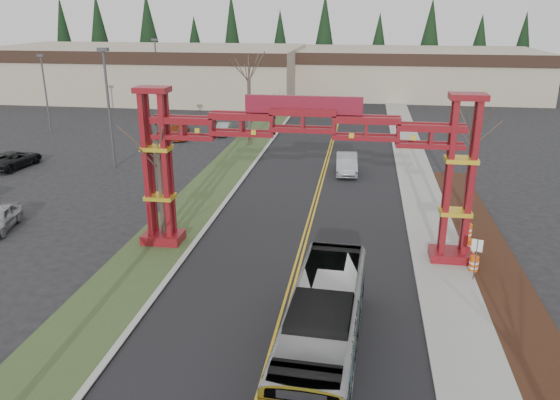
% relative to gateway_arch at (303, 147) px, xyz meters
% --- Properties ---
extents(road, '(12.00, 110.00, 0.02)m').
position_rel_gateway_arch_xyz_m(road, '(-0.00, 7.00, -5.97)').
color(road, black).
rests_on(road, ground).
extents(lane_line_left, '(0.12, 100.00, 0.01)m').
position_rel_gateway_arch_xyz_m(lane_line_left, '(-0.12, 7.00, -5.96)').
color(lane_line_left, gold).
rests_on(lane_line_left, road).
extents(lane_line_right, '(0.12, 100.00, 0.01)m').
position_rel_gateway_arch_xyz_m(lane_line_right, '(0.12, 7.00, -5.96)').
color(lane_line_right, gold).
rests_on(lane_line_right, road).
extents(curb_right, '(0.30, 110.00, 0.15)m').
position_rel_gateway_arch_xyz_m(curb_right, '(6.15, 7.00, -5.91)').
color(curb_right, '#A1A19C').
rests_on(curb_right, ground).
extents(sidewalk_right, '(2.60, 110.00, 0.14)m').
position_rel_gateway_arch_xyz_m(sidewalk_right, '(7.60, 7.00, -5.91)').
color(sidewalk_right, gray).
rests_on(sidewalk_right, ground).
extents(landscape_strip, '(2.60, 50.00, 0.12)m').
position_rel_gateway_arch_xyz_m(landscape_strip, '(10.20, -8.00, -5.92)').
color(landscape_strip, black).
rests_on(landscape_strip, ground).
extents(grass_median, '(4.00, 110.00, 0.08)m').
position_rel_gateway_arch_xyz_m(grass_median, '(-8.00, 7.00, -5.94)').
color(grass_median, '#2F4824').
rests_on(grass_median, ground).
extents(curb_left, '(0.30, 110.00, 0.15)m').
position_rel_gateway_arch_xyz_m(curb_left, '(-6.15, 7.00, -5.91)').
color(curb_left, '#A1A19C').
rests_on(curb_left, ground).
extents(gateway_arch, '(18.20, 1.60, 8.90)m').
position_rel_gateway_arch_xyz_m(gateway_arch, '(0.00, 0.00, 0.00)').
color(gateway_arch, maroon).
rests_on(gateway_arch, ground).
extents(retail_building_west, '(46.00, 22.30, 7.50)m').
position_rel_gateway_arch_xyz_m(retail_building_west, '(-30.00, 53.96, -2.22)').
color(retail_building_west, tan).
rests_on(retail_building_west, ground).
extents(retail_building_east, '(38.00, 20.30, 7.00)m').
position_rel_gateway_arch_xyz_m(retail_building_east, '(10.00, 61.95, -2.47)').
color(retail_building_east, tan).
rests_on(retail_building_east, ground).
extents(conifer_treeline, '(116.10, 5.60, 13.00)m').
position_rel_gateway_arch_xyz_m(conifer_treeline, '(0.25, 74.00, 0.50)').
color(conifer_treeline, black).
rests_on(conifer_treeline, ground).
extents(transit_bus, '(3.01, 10.91, 3.01)m').
position_rel_gateway_arch_xyz_m(transit_bus, '(1.95, -9.96, -4.48)').
color(transit_bus, '#B1B3B9').
rests_on(transit_bus, ground).
extents(silver_sedan, '(1.96, 4.92, 1.59)m').
position_rel_gateway_arch_xyz_m(silver_sedan, '(1.86, 16.01, -5.19)').
color(silver_sedan, '#A5A8AD').
rests_on(silver_sedan, ground).
extents(parked_car_near_c, '(2.95, 5.40, 1.43)m').
position_rel_gateway_arch_xyz_m(parked_car_near_c, '(-26.17, 13.36, -5.27)').
color(parked_car_near_c, black).
rests_on(parked_car_near_c, ground).
extents(parked_car_mid_a, '(3.19, 5.32, 1.44)m').
position_rel_gateway_arch_xyz_m(parked_car_mid_a, '(-16.06, 26.50, -5.26)').
color(parked_car_mid_a, maroon).
rests_on(parked_car_mid_a, ground).
extents(parked_car_far_a, '(1.32, 3.76, 1.24)m').
position_rel_gateway_arch_xyz_m(parked_car_far_a, '(-11.79, 28.72, -5.36)').
color(parked_car_far_a, '#94969A').
rests_on(parked_car_far_a, ground).
extents(bare_tree_median_mid, '(3.02, 3.02, 7.26)m').
position_rel_gateway_arch_xyz_m(bare_tree_median_mid, '(-8.00, 0.19, -0.74)').
color(bare_tree_median_mid, '#382D26').
rests_on(bare_tree_median_mid, ground).
extents(bare_tree_median_far, '(3.29, 3.29, 8.70)m').
position_rel_gateway_arch_xyz_m(bare_tree_median_far, '(-8.00, 24.39, 0.50)').
color(bare_tree_median_far, '#382D26').
rests_on(bare_tree_median_far, ground).
extents(bare_tree_right_far, '(3.13, 3.13, 7.43)m').
position_rel_gateway_arch_xyz_m(bare_tree_right_far, '(10.00, 7.95, -0.66)').
color(bare_tree_right_far, '#382D26').
rests_on(bare_tree_right_far, ground).
extents(light_pole_near, '(0.86, 0.43, 9.88)m').
position_rel_gateway_arch_xyz_m(light_pole_near, '(-17.76, 14.71, -0.27)').
color(light_pole_near, '#3F3F44').
rests_on(light_pole_near, ground).
extents(light_pole_mid, '(0.72, 0.36, 8.34)m').
position_rel_gateway_arch_xyz_m(light_pole_mid, '(-30.55, 26.48, -1.16)').
color(light_pole_mid, '#3F3F44').
rests_on(light_pole_mid, ground).
extents(light_pole_far, '(0.80, 0.40, 9.17)m').
position_rel_gateway_arch_xyz_m(light_pole_far, '(-24.50, 43.27, -0.68)').
color(light_pole_far, '#3F3F44').
rests_on(light_pole_far, ground).
extents(street_sign, '(0.51, 0.19, 2.27)m').
position_rel_gateway_arch_xyz_m(street_sign, '(8.78, -2.28, -4.35)').
color(street_sign, '#3F3F44').
rests_on(street_sign, ground).
extents(barrel_south, '(0.49, 0.49, 0.91)m').
position_rel_gateway_arch_xyz_m(barrel_south, '(8.96, -1.22, -5.53)').
color(barrel_south, '#E5520C').
rests_on(barrel_south, ground).
extents(barrel_mid, '(0.49, 0.49, 0.90)m').
position_rel_gateway_arch_xyz_m(barrel_mid, '(9.18, 0.94, -5.53)').
color(barrel_mid, '#E5520C').
rests_on(barrel_mid, ground).
extents(barrel_north, '(0.51, 0.51, 0.95)m').
position_rel_gateway_arch_xyz_m(barrel_north, '(9.36, 3.20, -5.51)').
color(barrel_north, '#E5520C').
rests_on(barrel_north, ground).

